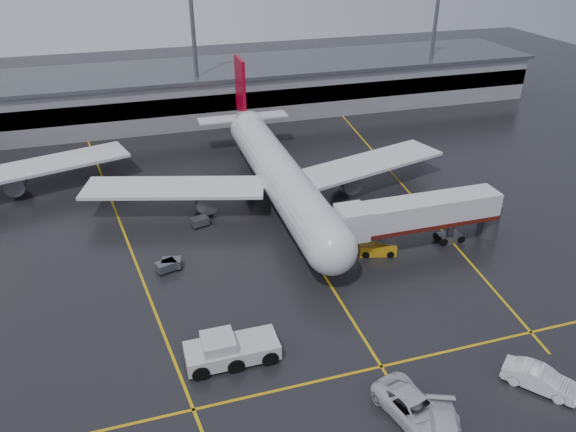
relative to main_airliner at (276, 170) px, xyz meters
name	(u,v)px	position (x,y,z in m)	size (l,w,h in m)	color
ground	(299,236)	(0.00, -9.70, -4.21)	(220.00, 220.00, 0.00)	black
apron_line_centre	(299,236)	(0.00, -9.70, -4.20)	(0.25, 90.00, 0.02)	gold
apron_line_stop	(381,366)	(0.00, -31.70, -4.20)	(60.00, 0.25, 0.02)	gold
apron_line_left	(119,220)	(-20.00, 0.30, -4.20)	(0.25, 70.00, 0.02)	gold
apron_line_right	(400,182)	(18.00, 0.30, -4.20)	(0.25, 70.00, 0.02)	gold
terminal	(221,90)	(0.00, 38.23, 0.11)	(122.00, 19.00, 8.60)	gray
light_mast_mid	(194,41)	(-5.00, 32.30, 10.27)	(3.00, 1.20, 25.45)	#595B60
light_mast_right	(435,27)	(40.00, 32.30, 10.27)	(3.00, 1.20, 25.45)	#595B60
main_airliner	(276,170)	(0.00, 0.00, 0.00)	(48.80, 45.60, 14.10)	silver
jet_bridge	(420,216)	(11.87, -15.70, -0.28)	(19.90, 3.40, 6.05)	silver
pushback_tractor	(229,350)	(-11.81, -27.32, -3.11)	(7.72, 3.33, 2.75)	silver
belt_loader	(377,248)	(6.98, -15.76, -3.58)	(4.34, 2.74, 2.56)	#C88B11
service_van_a	(415,409)	(-0.04, -37.25, -3.24)	(3.22, 6.98, 1.94)	silver
service_van_c	(540,379)	(10.81, -37.35, -3.28)	(1.96, 5.61, 1.85)	white
baggage_cart_a	(172,263)	(-14.91, -12.13, -3.58)	(2.21, 1.66, 1.12)	#595B60
baggage_cart_b	(166,266)	(-15.53, -12.53, -3.58)	(2.31, 1.86, 1.12)	#595B60
baggage_cart_c	(200,221)	(-10.72, -4.01, -3.58)	(2.28, 1.81, 1.12)	#595B60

